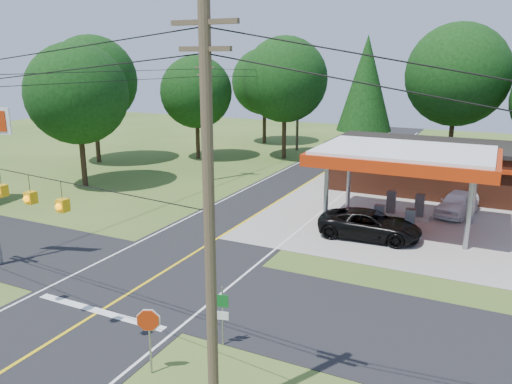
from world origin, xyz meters
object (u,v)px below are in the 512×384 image
at_px(gas_canopy, 404,159).
at_px(suv_car, 370,225).
at_px(sedan_car, 457,203).
at_px(octagonal_stop_sign, 149,326).

height_order(gas_canopy, suv_car, gas_canopy).
relative_size(sedan_car, octagonal_stop_sign, 1.95).
height_order(sedan_car, octagonal_stop_sign, octagonal_stop_sign).
relative_size(gas_canopy, sedan_car, 2.30).
xyz_separation_m(gas_canopy, suv_car, (-1.15, -3.00, -3.46)).
bearing_deg(octagonal_stop_sign, gas_canopy, 76.69).
xyz_separation_m(suv_car, octagonal_stop_sign, (-3.35, -16.01, 0.95)).
height_order(suv_car, sedan_car, suv_car).
relative_size(gas_canopy, octagonal_stop_sign, 4.49).
bearing_deg(octagonal_stop_sign, sedan_car, 71.95).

